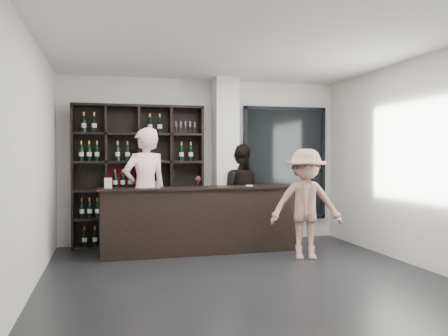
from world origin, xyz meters
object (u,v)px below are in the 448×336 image
object	(u,v)px
taster_pink	(145,191)
customer	(306,204)
tasting_counter	(200,220)
wine_shelf	(139,176)
taster_black	(239,194)

from	to	relation	value
taster_pink	customer	distance (m)	2.49
tasting_counter	customer	xyz separation A→B (m)	(1.45, -0.82, 0.30)
customer	wine_shelf	bearing A→B (deg)	158.41
tasting_counter	taster_pink	distance (m)	0.98
taster_black	customer	xyz separation A→B (m)	(0.63, -1.47, -0.05)
tasting_counter	taster_pink	size ratio (longest dim) A/B	1.60
wine_shelf	customer	size ratio (longest dim) A/B	1.46
wine_shelf	taster_black	bearing A→B (deg)	-5.47
wine_shelf	tasting_counter	distance (m)	1.39
tasting_counter	taster_pink	world-z (taller)	taster_pink
wine_shelf	taster_black	distance (m)	1.76
taster_pink	taster_black	size ratio (longest dim) A/B	1.13
tasting_counter	customer	distance (m)	1.69
wine_shelf	taster_pink	size ratio (longest dim) A/B	1.21
taster_black	wine_shelf	bearing A→B (deg)	10.88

